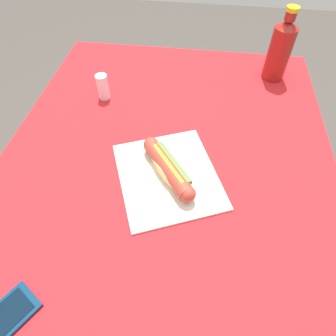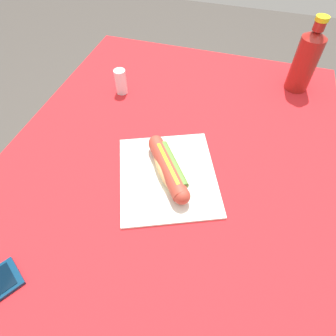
% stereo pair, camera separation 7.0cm
% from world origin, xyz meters
% --- Properties ---
extents(ground_plane, '(6.00, 6.00, 0.00)m').
position_xyz_m(ground_plane, '(0.00, 0.00, 0.00)').
color(ground_plane, '#47423D').
rests_on(ground_plane, ground).
extents(dining_table, '(1.24, 0.87, 0.75)m').
position_xyz_m(dining_table, '(0.00, 0.00, 0.62)').
color(dining_table, brown).
rests_on(dining_table, ground).
extents(paper_wrapper, '(0.34, 0.32, 0.01)m').
position_xyz_m(paper_wrapper, '(-0.00, 0.01, 0.76)').
color(paper_wrapper, silver).
rests_on(paper_wrapper, dining_table).
extents(hot_dog, '(0.18, 0.15, 0.05)m').
position_xyz_m(hot_dog, '(-0.00, 0.01, 0.78)').
color(hot_dog, '#E5BC75').
rests_on(hot_dog, paper_wrapper).
extents(soda_bottle, '(0.07, 0.07, 0.23)m').
position_xyz_m(soda_bottle, '(-0.47, 0.31, 0.85)').
color(soda_bottle, maroon).
rests_on(soda_bottle, dining_table).
extents(salt_shaker, '(0.04, 0.04, 0.08)m').
position_xyz_m(salt_shaker, '(-0.29, -0.23, 0.79)').
color(salt_shaker, silver).
rests_on(salt_shaker, dining_table).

